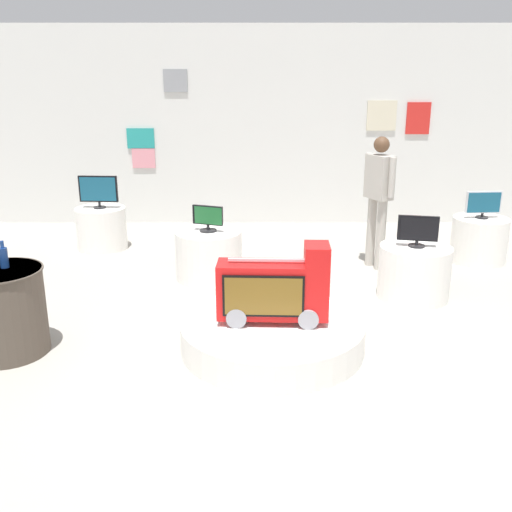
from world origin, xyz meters
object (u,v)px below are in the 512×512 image
main_display_pedestal (273,335)px  shopper_browsing_near_truck (380,192)px  display_pedestal_center_rear (415,272)px  novelty_firetruck_tv (276,291)px  display_pedestal_far_right (103,228)px  tv_on_center_rear (419,230)px  tv_on_right_rear (209,218)px  bottle_on_side_table (5,257)px  side_table_round (5,311)px  display_pedestal_left_rear (480,240)px  tv_on_left_rear (485,204)px  display_pedestal_right_rear (210,255)px  tv_on_far_right (100,190)px

main_display_pedestal → shopper_browsing_near_truck: size_ratio=0.99×
display_pedestal_center_rear → novelty_firetruck_tv: bearing=-141.3°
novelty_firetruck_tv → display_pedestal_far_right: bearing=126.7°
novelty_firetruck_tv → tv_on_center_rear: 2.09m
display_pedestal_center_rear → tv_on_right_rear: (-2.38, 0.66, 0.47)m
novelty_firetruck_tv → bottle_on_side_table: size_ratio=4.10×
main_display_pedestal → shopper_browsing_near_truck: (1.42, 2.40, 0.87)m
display_pedestal_far_right → side_table_round: (-0.02, -3.32, 0.10)m
main_display_pedestal → tv_on_center_rear: tv_on_center_rear is taller
main_display_pedestal → display_pedestal_left_rear: display_pedestal_left_rear is taller
novelty_firetruck_tv → tv_on_left_rear: bearing=42.7°
tv_on_right_rear → side_table_round: (-1.69, -2.02, -0.37)m
display_pedestal_left_rear → display_pedestal_right_rear: size_ratio=0.90×
display_pedestal_center_rear → shopper_browsing_near_truck: size_ratio=0.47×
display_pedestal_left_rear → tv_on_center_rear: 1.90m
tv_on_left_rear → tv_on_far_right: size_ratio=0.87×
tv_on_left_rear → shopper_browsing_near_truck: (-1.46, -0.24, 0.20)m
main_display_pedestal → shopper_browsing_near_truck: shopper_browsing_near_truck is taller
tv_on_left_rear → tv_on_far_right: bearing=173.4°
side_table_round → tv_on_far_right: bearing=89.7°
tv_on_far_right → side_table_round: size_ratio=0.70×
tv_on_right_rear → bottle_on_side_table: 2.56m
display_pedestal_left_rear → tv_on_right_rear: 3.72m
display_pedestal_center_rear → bottle_on_side_table: 4.28m
display_pedestal_center_rear → display_pedestal_right_rear: size_ratio=0.98×
tv_on_right_rear → tv_on_far_right: bearing=142.2°
tv_on_left_rear → display_pedestal_right_rear: tv_on_left_rear is taller
tv_on_center_rear → tv_on_right_rear: tv_on_center_rear is taller
side_table_round → display_pedestal_far_right: bearing=89.7°
tv_on_right_rear → display_pedestal_far_right: 2.17m
side_table_round → shopper_browsing_near_truck: (3.85, 2.47, 0.60)m
tv_on_far_right → shopper_browsing_near_truck: bearing=-12.5°
side_table_round → tv_on_left_rear: bearing=27.0°
novelty_firetruck_tv → display_pedestal_right_rear: novelty_firetruck_tv is taller
novelty_firetruck_tv → tv_on_left_rear: novelty_firetruck_tv is taller
novelty_firetruck_tv → display_pedestal_center_rear: bearing=38.7°
tv_on_far_right → bottle_on_side_table: size_ratio=2.26×
tv_on_right_rear → bottle_on_side_table: size_ratio=1.54×
tv_on_center_rear → tv_on_left_rear: bearing=47.4°
display_pedestal_left_rear → display_pedestal_right_rear: same height
novelty_firetruck_tv → tv_on_far_right: (-2.43, 3.26, 0.29)m
tv_on_center_rear → shopper_browsing_near_truck: (-0.22, 1.11, 0.21)m
novelty_firetruck_tv → tv_on_center_rear: novelty_firetruck_tv is taller
tv_on_far_right → shopper_browsing_near_truck: size_ratio=0.33×
display_pedestal_center_rear → side_table_round: (-4.07, -1.36, 0.10)m
tv_on_far_right → bottle_on_side_table: bearing=-89.8°
tv_on_right_rear → display_pedestal_right_rear: bearing=110.0°
main_display_pedestal → display_pedestal_right_rear: (-0.74, 1.96, 0.17)m
tv_on_left_rear → novelty_firetruck_tv: bearing=-137.3°
display_pedestal_far_right → tv_on_far_right: tv_on_far_right is taller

